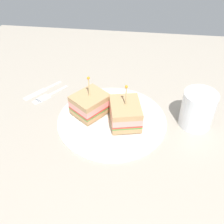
# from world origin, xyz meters

# --- Properties ---
(ground_plane) EXTENTS (1.09, 1.09, 0.02)m
(ground_plane) POSITION_xyz_m (0.00, 0.00, -0.01)
(ground_plane) COLOR #9E9384
(plate) EXTENTS (0.27, 0.27, 0.01)m
(plate) POSITION_xyz_m (0.00, 0.00, 0.00)
(plate) COLOR silver
(plate) RESTS_ON ground_plane
(sandwich_half_front) EXTENTS (0.10, 0.09, 0.11)m
(sandwich_half_front) POSITION_xyz_m (-0.01, -0.03, 0.04)
(sandwich_half_front) COLOR tan
(sandwich_half_front) RESTS_ON plate
(sandwich_half_back) EXTENTS (0.11, 0.11, 0.11)m
(sandwich_half_back) POSITION_xyz_m (0.02, 0.06, 0.03)
(sandwich_half_back) COLOR tan
(sandwich_half_back) RESTS_ON plate
(drink_glass) EXTENTS (0.08, 0.08, 0.09)m
(drink_glass) POSITION_xyz_m (0.01, -0.20, 0.04)
(drink_glass) COLOR gold
(drink_glass) RESTS_ON ground_plane
(fork) EXTENTS (0.10, 0.08, 0.00)m
(fork) POSITION_xyz_m (0.08, 0.19, 0.00)
(fork) COLOR silver
(fork) RESTS_ON ground_plane
(knife) EXTENTS (0.11, 0.08, 0.00)m
(knife) POSITION_xyz_m (0.10, 0.22, 0.00)
(knife) COLOR silver
(knife) RESTS_ON ground_plane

